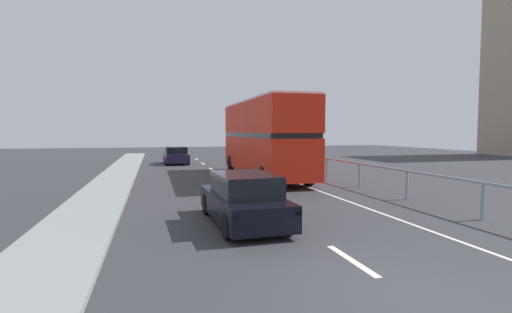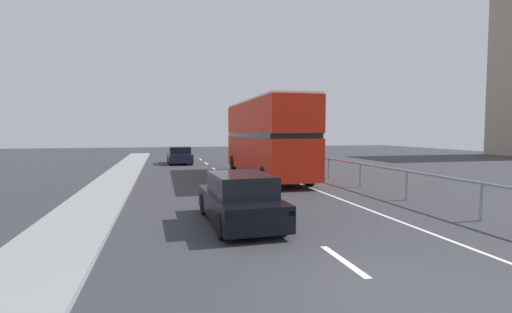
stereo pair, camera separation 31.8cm
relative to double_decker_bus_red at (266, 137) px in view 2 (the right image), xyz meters
The scene contains 6 objects.
ground_plane 15.86m from the double_decker_bus_red, 98.05° to the right, with size 75.07×120.00×0.10m, color #313237.
lane_paint_markings 6.99m from the double_decker_bus_red, 91.67° to the right, with size 3.29×46.00×0.01m.
bridge_side_railing 7.45m from the double_decker_bus_red, 63.13° to the right, with size 0.10×42.00×1.14m.
double_decker_bus_red is the anchor object (origin of this frame).
hatchback_car_near 11.16m from the double_decker_bus_red, 109.14° to the right, with size 1.90×4.40×1.45m.
sedan_car_ahead 11.52m from the double_decker_bus_red, 112.31° to the left, with size 1.94×4.15×1.39m.
Camera 2 is at (-3.54, -5.39, 2.61)m, focal length 26.86 mm.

